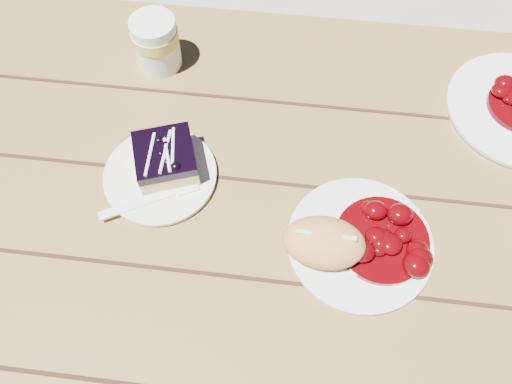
# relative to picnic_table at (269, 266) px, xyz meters

# --- Properties ---
(ground) EXTENTS (60.00, 60.00, 0.00)m
(ground) POSITION_rel_picnic_table_xyz_m (0.00, 0.00, -0.59)
(ground) COLOR #9D978D
(ground) RESTS_ON ground
(picnic_table) EXTENTS (2.00, 1.55, 0.75)m
(picnic_table) POSITION_rel_picnic_table_xyz_m (0.00, 0.00, 0.00)
(picnic_table) COLOR brown
(picnic_table) RESTS_ON ground
(main_plate) EXTENTS (0.21, 0.21, 0.02)m
(main_plate) POSITION_rel_picnic_table_xyz_m (0.13, -0.01, 0.17)
(main_plate) COLOR white
(main_plate) RESTS_ON picnic_table
(goulash_stew) EXTENTS (0.14, 0.14, 0.04)m
(goulash_stew) POSITION_rel_picnic_table_xyz_m (0.16, -0.01, 0.20)
(goulash_stew) COLOR #530206
(goulash_stew) RESTS_ON main_plate
(bread_roll) EXTENTS (0.12, 0.08, 0.06)m
(bread_roll) POSITION_rel_picnic_table_xyz_m (0.07, -0.03, 0.21)
(bread_roll) COLOR tan
(bread_roll) RESTS_ON main_plate
(dessert_plate) EXTENTS (0.17, 0.17, 0.01)m
(dessert_plate) POSITION_rel_picnic_table_xyz_m (-0.18, 0.07, 0.17)
(dessert_plate) COLOR white
(dessert_plate) RESTS_ON picnic_table
(blueberry_cake) EXTENTS (0.11, 0.11, 0.05)m
(blueberry_cake) POSITION_rel_picnic_table_xyz_m (-0.17, 0.08, 0.20)
(blueberry_cake) COLOR #ECD681
(blueberry_cake) RESTS_ON dessert_plate
(fork_dessert) EXTENTS (0.15, 0.10, 0.00)m
(fork_dessert) POSITION_rel_picnic_table_xyz_m (-0.20, 0.01, 0.17)
(fork_dessert) COLOR white
(fork_dessert) RESTS_ON dessert_plate
(second_cup) EXTENTS (0.08, 0.08, 0.10)m
(second_cup) POSITION_rel_picnic_table_xyz_m (-0.23, 0.31, 0.21)
(second_cup) COLOR white
(second_cup) RESTS_ON picnic_table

